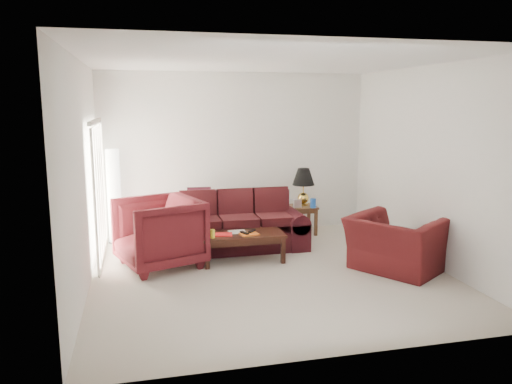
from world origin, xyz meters
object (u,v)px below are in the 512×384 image
(end_table, at_px, (302,220))
(floor_lamp, at_px, (114,196))
(armchair_right, at_px, (396,244))
(sofa, at_px, (238,222))
(armchair_left, at_px, (159,233))
(coffee_table, at_px, (242,247))

(end_table, distance_m, floor_lamp, 3.45)
(armchair_right, bearing_deg, sofa, 17.97)
(armchair_left, bearing_deg, end_table, 97.03)
(end_table, xyz_separation_m, coffee_table, (-1.44, -1.36, -0.04))
(sofa, xyz_separation_m, coffee_table, (-0.06, -0.65, -0.25))
(sofa, relative_size, armchair_left, 1.99)
(floor_lamp, bearing_deg, armchair_left, -65.49)
(armchair_right, xyz_separation_m, coffee_table, (-2.10, 0.96, -0.18))
(floor_lamp, height_order, armchair_left, floor_lamp)
(sofa, bearing_deg, coffee_table, -92.05)
(end_table, xyz_separation_m, armchair_right, (0.66, -2.33, 0.13))
(end_table, bearing_deg, armchair_left, -153.67)
(armchair_left, distance_m, armchair_right, 3.51)
(armchair_left, xyz_separation_m, coffee_table, (1.27, -0.02, -0.30))
(end_table, bearing_deg, coffee_table, -136.55)
(end_table, xyz_separation_m, floor_lamp, (-3.40, 0.18, 0.57))
(sofa, distance_m, floor_lamp, 2.24)
(sofa, distance_m, armchair_left, 1.47)
(armchair_right, distance_m, coffee_table, 2.32)
(armchair_left, bearing_deg, coffee_table, 69.65)
(floor_lamp, relative_size, armchair_right, 1.36)
(end_table, relative_size, armchair_right, 0.43)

